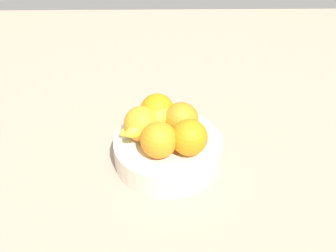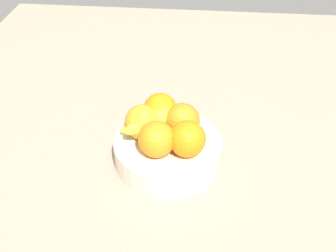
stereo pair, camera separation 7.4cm
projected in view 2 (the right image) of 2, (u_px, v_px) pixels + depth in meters
ground_plane at (172, 175)px, 90.55cm from camera, size 180.00×140.00×3.00cm
fruit_bowl at (168, 151)px, 90.37cm from camera, size 23.69×23.69×5.76cm
orange_front_left at (187, 139)px, 83.08cm from camera, size 7.66×7.66×7.66cm
orange_front_right at (182, 121)px, 87.93cm from camera, size 7.66×7.66×7.66cm
orange_center at (160, 110)px, 90.99cm from camera, size 7.66×7.66×7.66cm
orange_back_left at (142, 122)px, 87.51cm from camera, size 7.66×7.66×7.66cm
orange_back_right at (157, 139)px, 83.00cm from camera, size 7.66×7.66×7.66cm
banana_bunch at (158, 121)px, 88.97cm from camera, size 13.99×17.22×6.20cm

